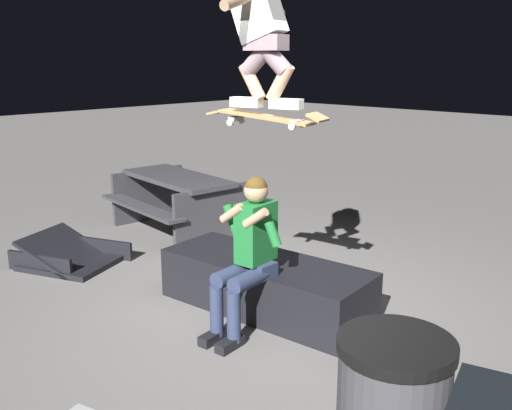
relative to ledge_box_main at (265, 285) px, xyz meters
name	(u,v)px	position (x,y,z in m)	size (l,w,h in m)	color
ground_plane	(274,309)	(-0.07, -0.04, -0.23)	(40.00, 40.00, 0.00)	slate
ledge_box_main	(265,285)	(0.00, 0.00, 0.00)	(1.94, 0.73, 0.47)	black
person_sitting_on_ledge	(248,249)	(-0.18, 0.40, 0.49)	(0.60, 0.77, 1.30)	#2D3856
skateboard	(266,117)	(-0.16, 0.18, 1.53)	(1.04, 0.43, 0.13)	#AD8451
skater_airborne	(260,27)	(-0.11, 0.19, 2.22)	(0.64, 0.88, 1.12)	white
kicker_ramp	(72,258)	(2.33, 0.63, -0.16)	(1.15, 1.08, 0.44)	black
picnic_table_back	(178,195)	(2.46, -0.99, 0.27)	(1.84, 1.52, 0.75)	#38383D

